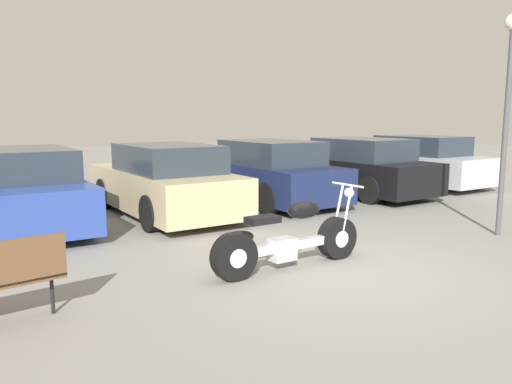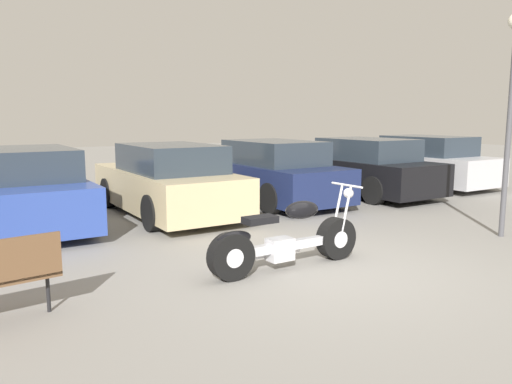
{
  "view_description": "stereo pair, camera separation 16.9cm",
  "coord_description": "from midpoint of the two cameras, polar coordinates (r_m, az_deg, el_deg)",
  "views": [
    {
      "loc": [
        -4.45,
        -4.89,
        2.04
      ],
      "look_at": [
        -0.15,
        1.71,
        0.85
      ],
      "focal_mm": 35.0,
      "sensor_mm": 36.0,
      "label": 1
    },
    {
      "loc": [
        -4.3,
        -4.98,
        2.04
      ],
      "look_at": [
        -0.15,
        1.71,
        0.85
      ],
      "focal_mm": 35.0,
      "sensor_mm": 36.0,
      "label": 2
    }
  ],
  "objects": [
    {
      "name": "parked_car_navy",
      "position": [
        12.04,
        0.73,
        2.17
      ],
      "size": [
        1.88,
        4.52,
        1.48
      ],
      "color": "#19234C",
      "rests_on": "ground_plane"
    },
    {
      "name": "motorcycle",
      "position": [
        6.76,
        2.84,
        -5.49
      ],
      "size": [
        2.36,
        0.62,
        1.08
      ],
      "color": "black",
      "rests_on": "ground_plane"
    },
    {
      "name": "parked_car_blue",
      "position": [
        10.18,
        -25.67,
        0.13
      ],
      "size": [
        1.88,
        4.52,
        1.48
      ],
      "color": "#2D479E",
      "rests_on": "ground_plane"
    },
    {
      "name": "ground_plane",
      "position": [
        6.9,
        8.19,
        -8.7
      ],
      "size": [
        60.0,
        60.0,
        0.0
      ],
      "primitive_type": "plane",
      "color": "gray"
    },
    {
      "name": "parked_car_champagne",
      "position": [
        10.59,
        -10.87,
        1.14
      ],
      "size": [
        1.88,
        4.52,
        1.48
      ],
      "color": "#C6B284",
      "rests_on": "ground_plane"
    },
    {
      "name": "parked_car_silver",
      "position": [
        15.66,
        17.45,
        3.28
      ],
      "size": [
        1.88,
        4.52,
        1.48
      ],
      "color": "#BCBCC1",
      "rests_on": "ground_plane"
    },
    {
      "name": "parked_car_black",
      "position": [
        13.49,
        11.04,
        2.71
      ],
      "size": [
        1.88,
        4.52,
        1.48
      ],
      "color": "black",
      "rests_on": "ground_plane"
    },
    {
      "name": "lamp_post",
      "position": [
        9.44,
        26.45,
        10.67
      ],
      "size": [
        0.28,
        0.28,
        3.71
      ],
      "color": "#4C4C51",
      "rests_on": "ground_plane"
    }
  ]
}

